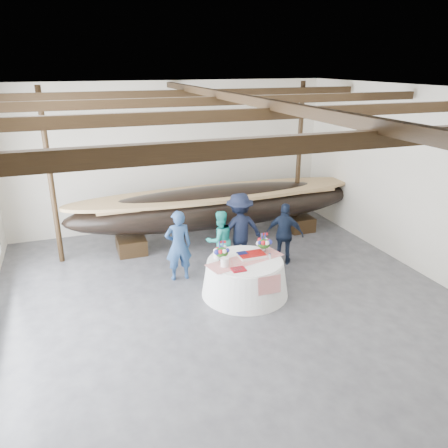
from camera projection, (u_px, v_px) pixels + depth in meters
name	position (u px, v px, depth m)	size (l,w,h in m)	color
floor	(243.00, 319.00, 9.04)	(10.00, 12.00, 0.01)	#3D3D42
wall_back	(171.00, 156.00, 13.55)	(10.00, 0.02, 4.50)	silver
ceiling	(247.00, 93.00, 7.47)	(10.00, 12.00, 0.01)	white
pavilion_structure	(232.00, 117.00, 8.31)	(9.80, 11.76, 4.50)	black
longboat_display	(220.00, 206.00, 12.73)	(8.75, 1.75, 1.64)	black
banquet_table	(245.00, 277.00, 9.89)	(1.97, 1.97, 0.84)	white
tabletop_items	(242.00, 251.00, 9.82)	(1.90, 1.02, 0.40)	red
guest_woman_blue	(178.00, 246.00, 10.42)	(0.64, 0.42, 1.76)	navy
guest_woman_teal	(220.00, 240.00, 11.02)	(0.75, 0.59, 1.55)	#22AFA3
guest_man_left	(239.00, 230.00, 11.18)	(1.24, 0.71, 1.92)	black
guest_man_right	(285.00, 234.00, 11.28)	(0.96, 0.40, 1.64)	black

